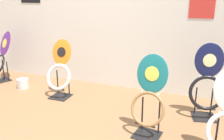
{
  "coord_description": "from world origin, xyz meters",
  "views": [
    {
      "loc": [
        1.62,
        -1.73,
        1.49
      ],
      "look_at": [
        0.47,
        1.12,
        0.55
      ],
      "focal_mm": 40.0,
      "sensor_mm": 36.0,
      "label": 1
    }
  ],
  "objects": [
    {
      "name": "toilet_seat_display_orange_sun",
      "position": [
        -0.4,
        1.22,
        0.37
      ],
      "size": [
        0.4,
        0.31,
        0.86
      ],
      "color": "black",
      "rests_on": "ground_plane"
    },
    {
      "name": "toilet_seat_display_purple_note",
      "position": [
        -1.78,
        1.48,
        0.39
      ],
      "size": [
        0.49,
        0.49,
        0.86
      ],
      "color": "black",
      "rests_on": "ground_plane"
    },
    {
      "name": "toilet_seat_display_navy_moon",
      "position": [
        1.63,
        1.33,
        0.43
      ],
      "size": [
        0.45,
        0.34,
        0.94
      ],
      "color": "black",
      "rests_on": "ground_plane"
    },
    {
      "name": "paint_can",
      "position": [
        -1.18,
        1.3,
        0.08
      ],
      "size": [
        0.19,
        0.19,
        0.16
      ],
      "color": "silver",
      "rests_on": "ground_plane"
    },
    {
      "name": "wall_back",
      "position": [
        -0.0,
        1.99,
        1.3
      ],
      "size": [
        8.0,
        0.07,
        2.6
      ],
      "color": "silver",
      "rests_on": "ground_plane"
    },
    {
      "name": "toilet_seat_display_teal_sax",
      "position": [
        1.08,
        0.67,
        0.43
      ],
      "size": [
        0.39,
        0.31,
        0.9
      ],
      "color": "black",
      "rests_on": "ground_plane"
    }
  ]
}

